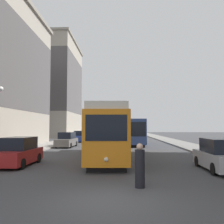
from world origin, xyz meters
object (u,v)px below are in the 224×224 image
Objects in this scene: parked_car_left_far at (80,137)px; pedestrian_crossing_near at (140,167)px; parked_car_left_near at (19,152)px; parked_car_right_far at (220,156)px; transit_bus at (134,131)px; streetcar at (109,132)px; parked_car_left_mid at (67,140)px.

pedestrian_crossing_near is at bearing -72.93° from parked_car_left_far.
parked_car_right_far is at bearing -5.70° from parked_car_left_near.
parked_car_left_near is 23.40m from parked_car_left_far.
parked_car_left_near is 12.37m from parked_car_right_far.
parked_car_right_far is 0.98× the size of parked_car_left_far.
parked_car_left_near is 2.36× the size of pedestrian_crossing_near.
parked_car_right_far is at bearing -77.70° from transit_bus.
parked_car_left_far is at bearing 104.47° from streetcar.
parked_car_left_mid is 19.46m from parked_car_right_far.
parked_car_right_far is at bearing -61.00° from parked_car_left_far.
pedestrian_crossing_near is at bearing -34.81° from parked_car_left_near.
parked_car_right_far is at bearing -71.08° from pedestrian_crossing_near.
transit_bus is 6.26× the size of pedestrian_crossing_near.
streetcar is at bearing -71.36° from parked_car_left_far.
parked_car_right_far is (3.69, -19.55, -1.10)m from transit_bus.
transit_bus is at bearing -28.59° from parked_car_left_far.
transit_bus is 9.75m from parked_car_left_mid.
transit_bus is 23.51m from pedestrian_crossing_near.
parked_car_left_mid is at bearing -150.97° from transit_bus.
parked_car_left_mid is at bearing 90.59° from parked_car_left_near.
streetcar reaches higher than transit_bus.
parked_car_right_far is 6.26m from pedestrian_crossing_near.
transit_bus is 2.36× the size of parked_car_left_mid.
parked_car_left_mid is 20.39m from pedestrian_crossing_near.
parked_car_left_mid is 1.07× the size of parked_car_left_far.
parked_car_left_far is (-5.68, 19.76, -1.26)m from streetcar.
parked_car_left_far is (0.00, 9.66, -0.00)m from parked_car_left_mid.
streetcar reaches higher than parked_car_left_near.
streetcar is 2.95× the size of parked_car_right_far.
streetcar is 6.87m from parked_car_left_near.
parked_car_left_mid is at bearing -87.41° from parked_car_left_far.
parked_car_left_far is at bearing 90.59° from parked_car_left_near.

